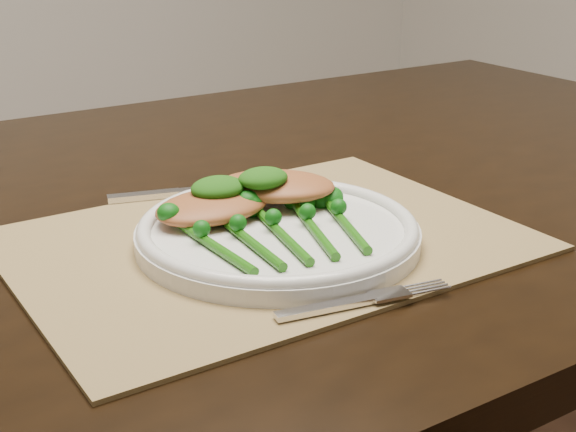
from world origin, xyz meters
TOP-DOWN VIEW (x-y plane):
  - placemat at (-0.07, -0.07)m, footprint 0.47×0.35m
  - dinner_plate at (-0.07, -0.08)m, footprint 0.26×0.26m
  - knife at (-0.08, 0.09)m, footprint 0.19×0.07m
  - fork at (-0.08, -0.22)m, footprint 0.15×0.05m
  - chicken_fillet_left at (-0.11, -0.02)m, footprint 0.12×0.09m
  - chicken_fillet_right at (-0.04, -0.03)m, footprint 0.14×0.14m
  - pesto_dollop_left at (-0.10, -0.02)m, footprint 0.05×0.04m
  - pesto_dollop_right at (-0.06, -0.03)m, footprint 0.05×0.04m
  - broccolini_bundle at (-0.08, -0.10)m, footprint 0.18×0.19m

SIDE VIEW (x-z plane):
  - placemat at x=-0.07m, z-range 0.75..0.75m
  - fork at x=-0.08m, z-range 0.76..0.76m
  - knife at x=-0.08m, z-range 0.75..0.76m
  - dinner_plate at x=-0.07m, z-range 0.75..0.78m
  - broccolini_bundle at x=-0.08m, z-range 0.76..0.79m
  - chicken_fillet_left at x=-0.11m, z-range 0.77..0.79m
  - chicken_fillet_right at x=-0.04m, z-range 0.78..0.80m
  - pesto_dollop_left at x=-0.10m, z-range 0.78..0.81m
  - pesto_dollop_right at x=-0.06m, z-range 0.79..0.81m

